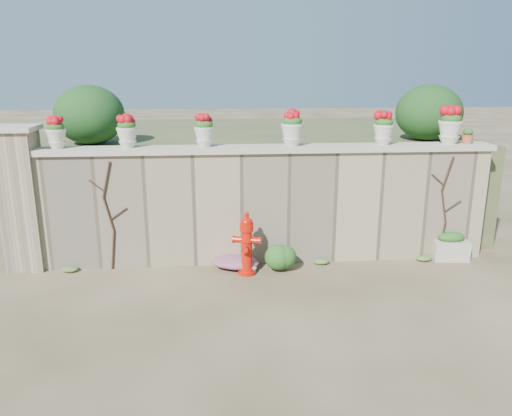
{
  "coord_description": "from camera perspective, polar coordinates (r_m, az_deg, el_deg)",
  "views": [
    {
      "loc": [
        -0.86,
        -6.74,
        3.35
      ],
      "look_at": [
        -0.19,
        1.4,
        1.1
      ],
      "focal_mm": 35.0,
      "sensor_mm": 36.0,
      "label": 1
    }
  ],
  "objects": [
    {
      "name": "urn_pot_5",
      "position": [
        9.54,
        21.32,
        8.78
      ],
      "size": [
        0.41,
        0.41,
        0.65
      ],
      "color": "beige",
      "rests_on": "wall_cap"
    },
    {
      "name": "ground",
      "position": [
        7.58,
        2.31,
        -10.86
      ],
      "size": [
        80.0,
        80.0,
        0.0
      ],
      "primitive_type": "plane",
      "color": "#483B24",
      "rests_on": "ground"
    },
    {
      "name": "urn_pot_2",
      "position": [
        8.6,
        -5.93,
        8.77
      ],
      "size": [
        0.35,
        0.35,
        0.54
      ],
      "color": "beige",
      "rests_on": "wall_cap"
    },
    {
      "name": "terracotta_pot",
      "position": [
        9.71,
        23.02,
        7.49
      ],
      "size": [
        0.21,
        0.21,
        0.26
      ],
      "color": "#B25936",
      "rests_on": "wall_cap"
    },
    {
      "name": "gate_pillar",
      "position": [
        9.39,
        -25.11,
        1.03
      ],
      "size": [
        0.72,
        0.72,
        2.48
      ],
      "color": "#9C8A68",
      "rests_on": "ground"
    },
    {
      "name": "fire_hydrant",
      "position": [
        8.42,
        -1.07,
        -4.05
      ],
      "size": [
        0.47,
        0.34,
        1.09
      ],
      "rotation": [
        0.0,
        0.0,
        -0.27
      ],
      "color": "red",
      "rests_on": "ground"
    },
    {
      "name": "urn_pot_0",
      "position": [
        8.99,
        -21.9,
        7.96
      ],
      "size": [
        0.33,
        0.33,
        0.52
      ],
      "color": "beige",
      "rests_on": "wall_cap"
    },
    {
      "name": "back_shrub_right",
      "position": [
        10.66,
        19.14,
        10.26
      ],
      "size": [
        1.3,
        1.3,
        1.1
      ],
      "primitive_type": "ellipsoid",
      "color": "#143814",
      "rests_on": "raised_fill"
    },
    {
      "name": "stone_wall",
      "position": [
        8.9,
        0.97,
        0.08
      ],
      "size": [
        8.0,
        0.4,
        2.0
      ],
      "primitive_type": "cube",
      "color": "#9C8A68",
      "rests_on": "ground"
    },
    {
      "name": "raised_fill",
      "position": [
        12.0,
        -0.54,
        4.1
      ],
      "size": [
        9.0,
        6.0,
        2.0
      ],
      "primitive_type": "cube",
      "color": "#384C23",
      "rests_on": "ground"
    },
    {
      "name": "back_shrub_left",
      "position": [
        10.05,
        -18.48,
        10.05
      ],
      "size": [
        1.3,
        1.3,
        1.1
      ],
      "primitive_type": "ellipsoid",
      "color": "#143814",
      "rests_on": "raised_fill"
    },
    {
      "name": "white_flowers",
      "position": [
        8.59,
        -0.49,
        -6.93
      ],
      "size": [
        0.49,
        0.39,
        0.18
      ],
      "primitive_type": "ellipsoid",
      "color": "white",
      "rests_on": "ground"
    },
    {
      "name": "planter_box",
      "position": [
        9.83,
        21.31,
        -4.14
      ],
      "size": [
        0.66,
        0.43,
        0.52
      ],
      "rotation": [
        0.0,
        0.0,
        -0.11
      ],
      "color": "beige",
      "rests_on": "ground"
    },
    {
      "name": "magenta_clump",
      "position": [
        8.78,
        -2.21,
        -6.09
      ],
      "size": [
        1.02,
        0.68,
        0.27
      ],
      "primitive_type": "ellipsoid",
      "color": "#C226A1",
      "rests_on": "ground"
    },
    {
      "name": "urn_pot_4",
      "position": [
        9.09,
        14.38,
        8.78
      ],
      "size": [
        0.36,
        0.36,
        0.56
      ],
      "color": "beige",
      "rests_on": "wall_cap"
    },
    {
      "name": "wall_cap",
      "position": [
        8.68,
        1.01,
        6.78
      ],
      "size": [
        8.1,
        0.52,
        0.1
      ],
      "primitive_type": "cube",
      "color": "beige",
      "rests_on": "stone_wall"
    },
    {
      "name": "green_shrub",
      "position": [
        8.63,
        3.32,
        -5.39
      ],
      "size": [
        0.61,
        0.55,
        0.58
      ],
      "primitive_type": "ellipsoid",
      "color": "#1E5119",
      "rests_on": "ground"
    },
    {
      "name": "urn_pot_3",
      "position": [
        8.7,
        4.15,
        9.09
      ],
      "size": [
        0.39,
        0.39,
        0.61
      ],
      "color": "beige",
      "rests_on": "wall_cap"
    },
    {
      "name": "vine_right",
      "position": [
        9.57,
        20.73,
        0.1
      ],
      "size": [
        0.6,
        0.04,
        1.91
      ],
      "color": "black",
      "rests_on": "ground"
    },
    {
      "name": "urn_pot_1",
      "position": [
        8.72,
        -14.53,
        8.46
      ],
      "size": [
        0.35,
        0.35,
        0.55
      ],
      "color": "beige",
      "rests_on": "wall_cap"
    },
    {
      "name": "vine_left",
      "position": [
        8.84,
        -16.39,
        -0.73
      ],
      "size": [
        0.6,
        0.04,
        1.91
      ],
      "color": "black",
      "rests_on": "ground"
    }
  ]
}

